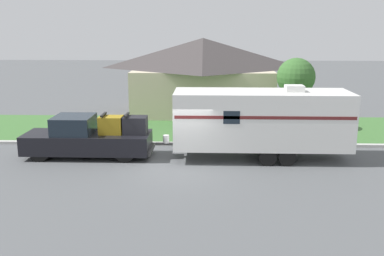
{
  "coord_description": "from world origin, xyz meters",
  "views": [
    {
      "loc": [
        1.0,
        -17.23,
        5.89
      ],
      "look_at": [
        0.34,
        1.67,
        1.4
      ],
      "focal_mm": 40.0,
      "sensor_mm": 36.0,
      "label": 1
    }
  ],
  "objects": [
    {
      "name": "ground_plane",
      "position": [
        0.0,
        0.0,
        0.0
      ],
      "size": [
        120.0,
        120.0,
        0.0
      ],
      "primitive_type": "plane",
      "color": "#515456"
    },
    {
      "name": "curb_strip",
      "position": [
        0.0,
        3.75,
        0.07
      ],
      "size": [
        80.0,
        0.3,
        0.14
      ],
      "color": "#ADADA8",
      "rests_on": "ground_plane"
    },
    {
      "name": "lawn_strip",
      "position": [
        0.0,
        7.4,
        0.01
      ],
      "size": [
        80.0,
        7.0,
        0.03
      ],
      "color": "#3D6B33",
      "rests_on": "ground_plane"
    },
    {
      "name": "house_across_street",
      "position": [
        0.72,
        12.76,
        2.67
      ],
      "size": [
        10.11,
        7.12,
        5.14
      ],
      "color": "beige",
      "rests_on": "ground_plane"
    },
    {
      "name": "pickup_truck",
      "position": [
        -4.42,
        1.67,
        0.89
      ],
      "size": [
        5.89,
        1.95,
        2.03
      ],
      "color": "black",
      "rests_on": "ground_plane"
    },
    {
      "name": "travel_trailer",
      "position": [
        3.47,
        1.67,
        1.83
      ],
      "size": [
        8.72,
        2.45,
        3.38
      ],
      "color": "black",
      "rests_on": "ground_plane"
    },
    {
      "name": "mailbox",
      "position": [
        3.42,
        4.85,
        0.98
      ],
      "size": [
        0.48,
        0.2,
        1.27
      ],
      "color": "brown",
      "rests_on": "ground_plane"
    },
    {
      "name": "tree_in_yard",
      "position": [
        6.12,
        7.53,
        3.05
      ],
      "size": [
        2.19,
        2.19,
        4.17
      ],
      "color": "brown",
      "rests_on": "ground_plane"
    }
  ]
}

